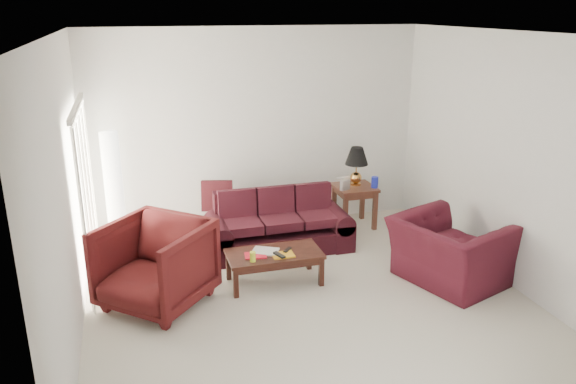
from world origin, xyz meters
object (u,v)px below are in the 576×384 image
object	(u,v)px
end_table	(354,206)
floor_lamp	(114,193)
sofa	(279,222)
coffee_table	(274,267)
armchair_left	(155,265)
armchair_right	(449,252)

from	to	relation	value
end_table	floor_lamp	bearing A→B (deg)	-179.43
sofa	coffee_table	world-z (taller)	sofa
sofa	coffee_table	distance (m)	1.01
armchair_left	coffee_table	size ratio (longest dim) A/B	0.94
armchair_left	end_table	bearing A→B (deg)	70.02
sofa	armchair_right	world-z (taller)	sofa
armchair_left	armchair_right	xyz separation A→B (m)	(3.49, -0.43, -0.09)
floor_lamp	armchair_right	bearing A→B (deg)	-27.51
sofa	armchair_left	xyz separation A→B (m)	(-1.74, -1.08, 0.09)
floor_lamp	coffee_table	distance (m)	2.44
sofa	armchair_right	bearing A→B (deg)	-39.25
floor_lamp	armchair_left	distance (m)	1.70
armchair_left	coffee_table	distance (m)	1.46
armchair_left	armchair_right	size ratio (longest dim) A/B	0.88
floor_lamp	coffee_table	world-z (taller)	floor_lamp
sofa	armchair_left	distance (m)	2.05
floor_lamp	armchair_left	size ratio (longest dim) A/B	1.59
end_table	armchair_right	world-z (taller)	armchair_right
sofa	coffee_table	size ratio (longest dim) A/B	1.72
end_table	floor_lamp	distance (m)	3.56
armchair_right	end_table	bearing A→B (deg)	-8.97
sofa	coffee_table	bearing A→B (deg)	-107.03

